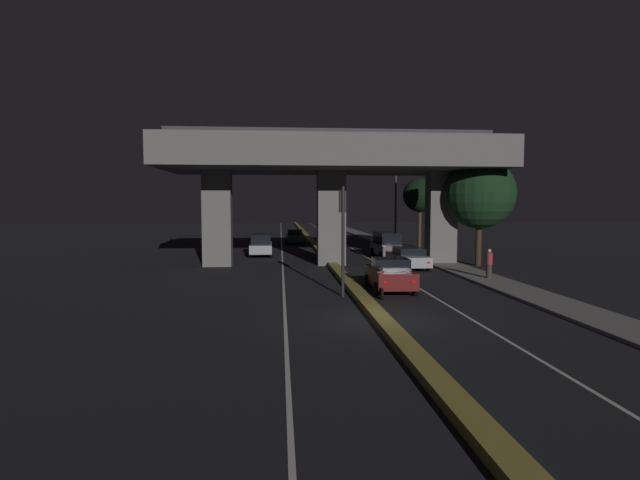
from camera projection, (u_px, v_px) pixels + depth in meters
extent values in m
plane|color=black|center=(379.00, 320.00, 17.85)|extent=(200.00, 200.00, 0.00)
cube|color=beige|center=(282.00, 245.00, 52.39)|extent=(0.12, 126.00, 0.00)
cube|color=beige|center=(345.00, 244.00, 52.92)|extent=(0.12, 126.00, 0.00)
cube|color=olive|center=(314.00, 243.00, 52.65)|extent=(0.63, 126.00, 0.26)
cube|color=slate|center=(402.00, 249.00, 46.32)|extent=(2.20, 126.00, 0.13)
cube|color=#5B5956|center=(217.00, 218.00, 33.79)|extent=(1.91, 1.41, 6.47)
cube|color=#5B5956|center=(441.00, 218.00, 35.03)|extent=(1.91, 1.41, 6.47)
cube|color=#5B5956|center=(331.00, 218.00, 34.41)|extent=(1.91, 1.41, 6.47)
cube|color=#5B5956|center=(331.00, 156.00, 34.11)|extent=(22.60, 9.52, 1.99)
cube|color=#333335|center=(331.00, 135.00, 34.01)|extent=(22.60, 0.40, 0.90)
cylinder|color=black|center=(343.00, 242.00, 22.34)|extent=(0.14, 0.14, 4.95)
cube|color=black|center=(343.00, 202.00, 22.39)|extent=(0.30, 0.28, 0.95)
sphere|color=red|center=(342.00, 195.00, 22.52)|extent=(0.18, 0.18, 0.18)
sphere|color=black|center=(342.00, 202.00, 22.54)|extent=(0.18, 0.18, 0.18)
sphere|color=black|center=(342.00, 208.00, 22.56)|extent=(0.18, 0.18, 0.18)
cylinder|color=#2D2D30|center=(396.00, 206.00, 46.19)|extent=(0.18, 0.18, 8.18)
cylinder|color=#2D2D30|center=(384.00, 163.00, 45.83)|extent=(2.22, 0.10, 0.10)
ellipsoid|color=#F2B759|center=(372.00, 164.00, 45.75)|extent=(0.56, 0.32, 0.24)
cube|color=#591414|center=(390.00, 277.00, 23.84)|extent=(1.87, 3.92, 0.77)
cube|color=black|center=(391.00, 264.00, 23.70)|extent=(1.62, 1.58, 0.51)
cylinder|color=black|center=(367.00, 281.00, 25.09)|extent=(0.21, 0.65, 0.65)
cylinder|color=black|center=(402.00, 280.00, 25.21)|extent=(0.21, 0.65, 0.65)
cylinder|color=black|center=(376.00, 289.00, 22.53)|extent=(0.21, 0.65, 0.65)
cylinder|color=black|center=(415.00, 289.00, 22.65)|extent=(0.21, 0.65, 0.65)
cube|color=red|center=(385.00, 282.00, 21.85)|extent=(0.18, 0.03, 0.11)
cube|color=red|center=(414.00, 282.00, 21.93)|extent=(0.18, 0.03, 0.11)
cube|color=gray|center=(408.00, 259.00, 32.45)|extent=(1.98, 4.53, 0.65)
cube|color=black|center=(409.00, 251.00, 32.19)|extent=(1.69, 2.19, 0.47)
cylinder|color=black|center=(389.00, 262.00, 33.85)|extent=(0.22, 0.59, 0.58)
cylinder|color=black|center=(415.00, 261.00, 34.04)|extent=(0.22, 0.59, 0.58)
cylinder|color=black|center=(400.00, 267.00, 30.91)|extent=(0.22, 0.59, 0.58)
cylinder|color=black|center=(429.00, 267.00, 31.10)|extent=(0.22, 0.59, 0.58)
cube|color=red|center=(408.00, 263.00, 30.14)|extent=(0.18, 0.03, 0.11)
cube|color=red|center=(429.00, 263.00, 30.28)|extent=(0.18, 0.03, 0.11)
cube|color=#515459|center=(387.00, 249.00, 39.05)|extent=(1.85, 4.65, 0.74)
cube|color=black|center=(387.00, 238.00, 39.11)|extent=(1.61, 3.36, 0.92)
cylinder|color=black|center=(373.00, 252.00, 40.51)|extent=(0.21, 0.70, 0.70)
cylinder|color=black|center=(393.00, 252.00, 40.68)|extent=(0.21, 0.70, 0.70)
cylinder|color=black|center=(381.00, 256.00, 37.48)|extent=(0.21, 0.70, 0.70)
cylinder|color=black|center=(403.00, 255.00, 37.65)|extent=(0.21, 0.70, 0.70)
cube|color=red|center=(387.00, 251.00, 36.69)|extent=(0.18, 0.03, 0.11)
cube|color=red|center=(403.00, 251.00, 36.81)|extent=(0.18, 0.03, 0.11)
cube|color=gray|center=(261.00, 248.00, 40.70)|extent=(1.82, 4.82, 0.69)
cube|color=black|center=(261.00, 239.00, 40.65)|extent=(1.58, 2.90, 0.77)
cylinder|color=black|center=(272.00, 254.00, 39.24)|extent=(0.21, 0.65, 0.65)
cylinder|color=black|center=(250.00, 254.00, 39.07)|extent=(0.21, 0.65, 0.65)
cylinder|color=black|center=(272.00, 250.00, 42.38)|extent=(0.21, 0.65, 0.65)
cylinder|color=black|center=(251.00, 250.00, 42.21)|extent=(0.21, 0.65, 0.65)
cube|color=white|center=(269.00, 246.00, 43.16)|extent=(0.18, 0.03, 0.11)
cube|color=white|center=(255.00, 247.00, 43.04)|extent=(0.18, 0.03, 0.11)
cube|color=black|center=(295.00, 238.00, 53.08)|extent=(1.90, 4.24, 0.73)
cube|color=black|center=(295.00, 232.00, 53.14)|extent=(1.58, 1.73, 0.52)
cylinder|color=black|center=(304.00, 242.00, 51.85)|extent=(0.23, 0.62, 0.61)
cylinder|color=black|center=(288.00, 242.00, 51.64)|extent=(0.23, 0.62, 0.61)
cylinder|color=black|center=(301.00, 240.00, 54.57)|extent=(0.23, 0.62, 0.61)
cylinder|color=black|center=(286.00, 240.00, 54.36)|extent=(0.23, 0.62, 0.61)
cube|color=white|center=(299.00, 238.00, 55.23)|extent=(0.18, 0.04, 0.11)
cube|color=white|center=(288.00, 238.00, 55.08)|extent=(0.18, 0.04, 0.11)
cylinder|color=black|center=(378.00, 289.00, 23.07)|extent=(0.12, 0.53, 0.53)
cylinder|color=black|center=(382.00, 294.00, 21.76)|extent=(0.14, 0.53, 0.53)
cube|color=navy|center=(380.00, 286.00, 22.40)|extent=(0.31, 1.02, 0.32)
cylinder|color=maroon|center=(380.00, 277.00, 22.37)|extent=(0.34, 0.34, 0.53)
sphere|color=black|center=(380.00, 268.00, 22.34)|extent=(0.24, 0.24, 0.24)
cube|color=red|center=(382.00, 289.00, 21.69)|extent=(0.08, 0.04, 0.08)
cylinder|color=#2D261E|center=(489.00, 271.00, 27.32)|extent=(0.31, 0.31, 0.76)
cylinder|color=maroon|center=(489.00, 258.00, 27.27)|extent=(0.37, 0.37, 0.64)
sphere|color=tan|center=(489.00, 251.00, 27.24)|extent=(0.21, 0.21, 0.21)
cylinder|color=#2D2116|center=(478.00, 243.00, 34.00)|extent=(0.39, 0.39, 3.13)
sphere|color=black|center=(480.00, 193.00, 33.77)|extent=(4.79, 4.79, 4.79)
cylinder|color=#38281C|center=(420.00, 227.00, 49.40)|extent=(0.32, 0.32, 3.89)
sphere|color=black|center=(420.00, 195.00, 49.18)|extent=(3.36, 3.36, 3.36)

